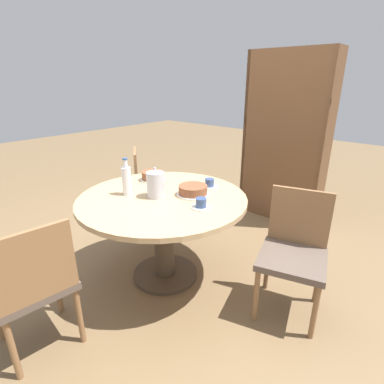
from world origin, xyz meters
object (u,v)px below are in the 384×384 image
chair_b (33,284)px  cup_a (201,204)px  cake_second (153,176)px  water_bottle (127,180)px  cup_b (209,184)px  coffee_pot (155,184)px  cake_main (193,190)px  bookshelf (285,142)px  chair_a (150,185)px  chair_c (294,250)px

chair_b → cup_a: 1.11m
chair_b → cake_second: chair_b is taller
chair_b → water_bottle: (-0.19, 0.83, 0.36)m
cake_second → cup_b: bearing=20.2°
coffee_pot → cake_main: size_ratio=0.93×
cake_main → bookshelf: bearing=88.8°
bookshelf → water_bottle: (-0.41, -1.82, -0.06)m
cup_a → cup_b: bearing=120.0°
chair_b → water_bottle: bearing=-161.2°
cake_second → cup_a: (0.70, -0.19, -0.01)m
water_bottle → cake_second: bearing=107.6°
cake_second → cup_b: size_ratio=1.61×
coffee_pot → cup_a: 0.40m
chair_a → chair_b: same height
cake_main → chair_a: bearing=157.5°
bookshelf → water_bottle: 1.86m
bookshelf → cake_second: size_ratio=8.29×
chair_c → cup_a: 0.69m
bookshelf → cup_b: bearing=88.0°
chair_b → water_bottle: water_bottle is taller
chair_a → water_bottle: 0.97m
chair_c → coffee_pot: (-0.95, -0.36, 0.35)m
bookshelf → coffee_pot: size_ratio=7.86×
chair_a → chair_b: 1.71m
chair_a → cake_main: chair_a is taller
chair_c → cup_b: 0.82m
chair_a → cup_a: bearing=-166.2°
chair_a → cake_main: (0.94, -0.39, 0.28)m
coffee_pot → water_bottle: size_ratio=0.81×
chair_b → coffee_pot: 1.00m
bookshelf → cake_main: bookshelf is taller
cup_b → chair_b: bearing=-97.6°
bookshelf → cake_second: bookshelf is taller
chair_c → bookshelf: (-0.73, 1.34, 0.43)m
chair_b → cake_second: size_ratio=3.85×
chair_a → cake_second: chair_a is taller
bookshelf → coffee_pot: bookshelf is taller
cake_second → cup_b: 0.52m
cake_main → cup_b: cake_main is taller
chair_a → bookshelf: bearing=-92.2°
cake_main → cake_second: cake_second is taller
chair_a → cup_a: (1.14, -0.54, 0.27)m
water_bottle → cup_b: water_bottle is taller
coffee_pot → cup_a: (0.38, 0.06, -0.08)m
water_bottle → cup_b: size_ratio=2.11×
chair_b → cup_b: (0.18, 1.36, 0.27)m
bookshelf → coffee_pot: 1.72m
chair_a → coffee_pot: bearing=-179.3°
bookshelf → cake_main: size_ratio=7.33×
chair_c → cake_main: chair_c is taller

